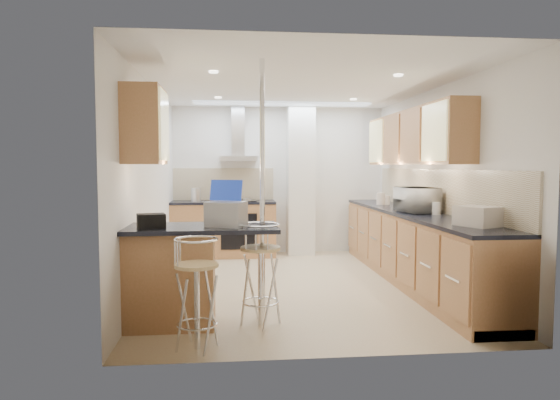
{
  "coord_description": "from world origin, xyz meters",
  "views": [
    {
      "loc": [
        -0.83,
        -6.16,
        1.51
      ],
      "look_at": [
        -0.2,
        0.2,
        1.06
      ],
      "focal_mm": 32.0,
      "sensor_mm": 36.0,
      "label": 1
    }
  ],
  "objects": [
    {
      "name": "ground",
      "position": [
        0.0,
        0.0,
        0.0
      ],
      "size": [
        4.8,
        4.8,
        0.0
      ],
      "primitive_type": "plane",
      "color": "tan",
      "rests_on": "ground"
    },
    {
      "name": "room_shell",
      "position": [
        0.32,
        0.38,
        1.54
      ],
      "size": [
        3.64,
        4.84,
        2.51
      ],
      "color": "silver",
      "rests_on": "ground"
    },
    {
      "name": "right_counter",
      "position": [
        1.5,
        0.0,
        0.46
      ],
      "size": [
        0.63,
        4.4,
        0.92
      ],
      "color": "#9E6E3F",
      "rests_on": "ground"
    },
    {
      "name": "back_counter",
      "position": [
        -0.95,
        2.1,
        0.46
      ],
      "size": [
        1.7,
        0.63,
        0.92
      ],
      "color": "#9E6E3F",
      "rests_on": "ground"
    },
    {
      "name": "peninsula",
      "position": [
        -1.12,
        -1.45,
        0.48
      ],
      "size": [
        1.47,
        0.72,
        0.94
      ],
      "color": "#9E6E3F",
      "rests_on": "ground"
    },
    {
      "name": "microwave",
      "position": [
        1.5,
        -0.14,
        1.08
      ],
      "size": [
        0.46,
        0.61,
        0.31
      ],
      "primitive_type": "imported",
      "rotation": [
        0.0,
        0.0,
        1.71
      ],
      "color": "silver",
      "rests_on": "right_counter"
    },
    {
      "name": "laptop",
      "position": [
        -0.87,
        -1.51,
        1.06
      ],
      "size": [
        0.41,
        0.37,
        0.23
      ],
      "primitive_type": "cube",
      "rotation": [
        0.0,
        0.0,
        -0.41
      ],
      "color": "#999CA0",
      "rests_on": "peninsula"
    },
    {
      "name": "bag",
      "position": [
        -1.55,
        -1.59,
        1.01
      ],
      "size": [
        0.28,
        0.23,
        0.13
      ],
      "primitive_type": "cube",
      "rotation": [
        0.0,
        0.0,
        0.26
      ],
      "color": "black",
      "rests_on": "peninsula"
    },
    {
      "name": "bar_stool_near",
      "position": [
        -1.11,
        -2.1,
        0.46
      ],
      "size": [
        0.38,
        0.38,
        0.93
      ],
      "primitive_type": null,
      "rotation": [
        0.0,
        0.0,
        -0.0
      ],
      "color": "tan",
      "rests_on": "ground"
    },
    {
      "name": "bar_stool_end",
      "position": [
        -0.55,
        -1.53,
        0.49
      ],
      "size": [
        0.5,
        0.5,
        0.97
      ],
      "primitive_type": null,
      "rotation": [
        0.0,
        0.0,
        1.28
      ],
      "color": "tan",
      "rests_on": "ground"
    },
    {
      "name": "jar_a",
      "position": [
        1.41,
        1.1,
        1.01
      ],
      "size": [
        0.14,
        0.14,
        0.18
      ],
      "primitive_type": "cylinder",
      "rotation": [
        0.0,
        0.0,
        -0.21
      ],
      "color": "beige",
      "rests_on": "right_counter"
    },
    {
      "name": "jar_b",
      "position": [
        1.5,
        1.11,
        0.99
      ],
      "size": [
        0.13,
        0.13,
        0.14
      ],
      "primitive_type": "cylinder",
      "rotation": [
        0.0,
        0.0,
        -0.23
      ],
      "color": "beige",
      "rests_on": "right_counter"
    },
    {
      "name": "jar_c",
      "position": [
        1.5,
        -0.19,
        1.03
      ],
      "size": [
        0.16,
        0.16,
        0.22
      ],
      "primitive_type": "cylinder",
      "rotation": [
        0.0,
        0.0,
        0.13
      ],
      "color": "#C1B89B",
      "rests_on": "right_counter"
    },
    {
      "name": "jar_d",
      "position": [
        1.62,
        -0.43,
        1.0
      ],
      "size": [
        0.11,
        0.11,
        0.15
      ],
      "primitive_type": "cylinder",
      "rotation": [
        0.0,
        0.0,
        -0.13
      ],
      "color": "silver",
      "rests_on": "right_counter"
    },
    {
      "name": "bread_bin",
      "position": [
        1.55,
        -1.56,
        1.02
      ],
      "size": [
        0.42,
        0.46,
        0.19
      ],
      "primitive_type": "cube",
      "rotation": [
        0.0,
        0.0,
        0.42
      ],
      "color": "beige",
      "rests_on": "right_counter"
    },
    {
      "name": "kettle",
      "position": [
        -1.39,
        2.02,
        1.03
      ],
      "size": [
        0.16,
        0.16,
        0.22
      ],
      "primitive_type": "cylinder",
      "color": "silver",
      "rests_on": "back_counter"
    }
  ]
}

